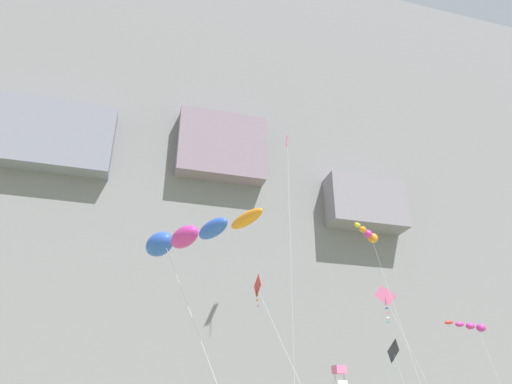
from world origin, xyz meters
The scene contains 9 objects.
cliff_face centered at (-0.01, 64.98, 36.41)m, with size 180.00×35.14×72.83m.
kite_diamond_upper_left centered at (15.38, 38.04, 9.11)m, with size 2.00×5.81×10.39m.
kite_windsock_far_right centered at (5.36, 22.79, 14.25)m, with size 3.65×3.17×14.60m.
kite_diamond_low_left centered at (5.10, 37.13, 29.15)m, with size 2.71×6.79×31.59m.
kite_diamond_mid_center centered at (10.73, 30.37, 11.95)m, with size 2.95×4.71×13.28m.
kite_box_far_left centered at (9.94, 38.77, 6.86)m, with size 2.97×5.00×7.86m.
kite_windsock_high_right centered at (-7.84, 13.34, 9.26)m, with size 3.80×7.07×9.97m.
kite_windsock_near_cliff centered at (23.49, 36.67, 11.68)m, with size 4.51×4.27×12.18m.
kite_diamond_low_center centered at (-2.34, 21.79, 9.55)m, with size 2.89×5.50×10.82m.
Camera 1 is at (-9.57, -3.24, 3.03)m, focal length 33.00 mm.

